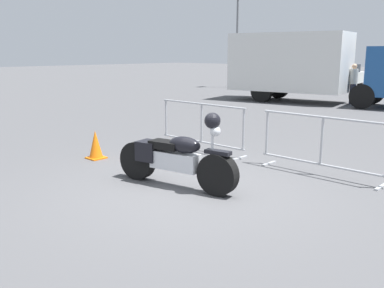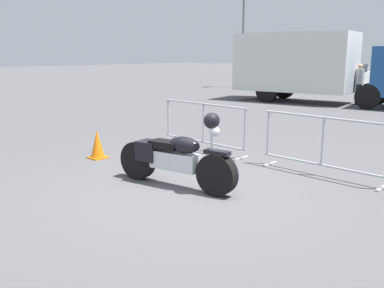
{
  "view_description": "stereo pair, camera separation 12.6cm",
  "coord_description": "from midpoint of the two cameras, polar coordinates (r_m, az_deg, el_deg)",
  "views": [
    {
      "loc": [
        4.44,
        -4.73,
        2.16
      ],
      "look_at": [
        -0.35,
        0.4,
        0.65
      ],
      "focal_mm": 40.0,
      "sensor_mm": 36.0,
      "label": 1
    },
    {
      "loc": [
        4.53,
        -4.64,
        2.16
      ],
      "look_at": [
        -0.35,
        0.4,
        0.65
      ],
      "focal_mm": 40.0,
      "sensor_mm": 36.0,
      "label": 2
    }
  ],
  "objects": [
    {
      "name": "crowd_barrier_near",
      "position": [
        9.48,
        0.9,
        2.4
      ],
      "size": [
        2.4,
        0.46,
        1.07
      ],
      "rotation": [
        0.0,
        0.0,
        -0.01
      ],
      "color": "#9EA0A5",
      "rests_on": "ground"
    },
    {
      "name": "box_truck",
      "position": [
        19.4,
        15.2,
        10.18
      ],
      "size": [
        7.97,
        3.49,
        2.98
      ],
      "rotation": [
        0.0,
        0.0,
        0.17
      ],
      "color": "silver",
      "rests_on": "ground"
    },
    {
      "name": "crowd_barrier_far",
      "position": [
        7.89,
        16.44,
        -0.09
      ],
      "size": [
        2.4,
        0.46,
        1.07
      ],
      "rotation": [
        0.0,
        0.0,
        -0.01
      ],
      "color": "#9EA0A5",
      "rests_on": "ground"
    },
    {
      "name": "street_lamp",
      "position": [
        27.0,
        5.93,
        15.38
      ],
      "size": [
        0.36,
        0.7,
        5.68
      ],
      "color": "#595B60",
      "rests_on": "ground"
    },
    {
      "name": "parked_car_maroon",
      "position": [
        29.46,
        13.55,
        9.04
      ],
      "size": [
        2.33,
        4.47,
        1.45
      ],
      "rotation": [
        0.0,
        0.0,
        1.72
      ],
      "color": "maroon",
      "rests_on": "ground"
    },
    {
      "name": "motorcycle",
      "position": [
        6.94,
        -2.78,
        -1.83
      ],
      "size": [
        2.25,
        0.57,
        1.28
      ],
      "rotation": [
        0.0,
        0.0,
        0.17
      ],
      "color": "black",
      "rests_on": "ground"
    },
    {
      "name": "pedestrian",
      "position": [
        19.43,
        20.53,
        7.73
      ],
      "size": [
        0.42,
        0.42,
        1.69
      ],
      "rotation": [
        0.0,
        0.0,
        0.27
      ],
      "color": "#262838",
      "rests_on": "ground"
    },
    {
      "name": "ground_plane",
      "position": [
        6.84,
        -0.7,
        -6.28
      ],
      "size": [
        120.0,
        120.0,
        0.0
      ],
      "primitive_type": "plane",
      "color": "#4C4C4F"
    },
    {
      "name": "parked_car_white",
      "position": [
        28.41,
        19.35,
        8.57
      ],
      "size": [
        2.3,
        4.4,
        1.42
      ],
      "rotation": [
        0.0,
        0.0,
        1.72
      ],
      "color": "white",
      "rests_on": "ground"
    },
    {
      "name": "traffic_cone",
      "position": [
        9.05,
        -13.12,
        -0.12
      ],
      "size": [
        0.34,
        0.34,
        0.59
      ],
      "color": "orange",
      "rests_on": "ground"
    }
  ]
}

